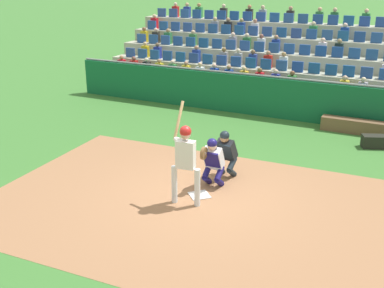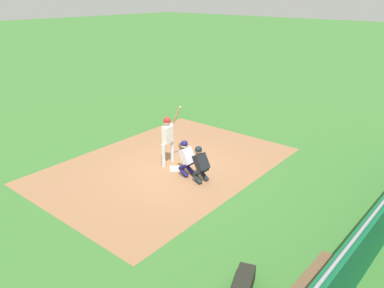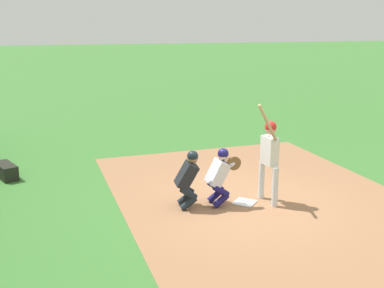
% 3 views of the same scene
% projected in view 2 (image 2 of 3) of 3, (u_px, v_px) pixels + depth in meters
% --- Properties ---
extents(ground_plane, '(160.00, 160.00, 0.00)m').
position_uv_depth(ground_plane, '(176.00, 169.00, 13.42)').
color(ground_plane, '#3B7531').
extents(infield_dirt_patch, '(9.25, 6.67, 0.01)m').
position_uv_depth(infield_dirt_patch, '(166.00, 165.00, 13.73)').
color(infield_dirt_patch, '#9B6B49').
rests_on(infield_dirt_patch, ground_plane).
extents(home_plate_marker, '(0.62, 0.62, 0.02)m').
position_uv_depth(home_plate_marker, '(176.00, 169.00, 13.42)').
color(home_plate_marker, white).
rests_on(home_plate_marker, infield_dirt_patch).
extents(batter_at_plate, '(0.67, 0.57, 2.25)m').
position_uv_depth(batter_at_plate, '(168.00, 135.00, 13.37)').
color(batter_at_plate, silver).
rests_on(batter_at_plate, ground_plane).
extents(catcher_crouching, '(0.47, 0.72, 1.28)m').
position_uv_depth(catcher_crouching, '(186.00, 156.00, 12.76)').
color(catcher_crouching, navy).
rests_on(catcher_crouching, ground_plane).
extents(home_plate_umpire, '(0.49, 0.52, 1.26)m').
position_uv_depth(home_plate_umpire, '(200.00, 163.00, 12.30)').
color(home_plate_umpire, '#1A242C').
rests_on(home_plate_umpire, ground_plane).
extents(dugout_wall, '(16.77, 0.24, 1.47)m').
position_uv_depth(dugout_wall, '(380.00, 225.00, 8.97)').
color(dugout_wall, '#115C34').
rests_on(dugout_wall, ground_plane).
extents(equipment_duffel_bag, '(0.97, 0.67, 0.37)m').
position_uv_depth(equipment_duffel_bag, '(243.00, 284.00, 7.88)').
color(equipment_duffel_bag, black).
rests_on(equipment_duffel_bag, ground_plane).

